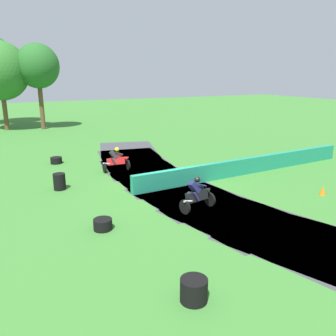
# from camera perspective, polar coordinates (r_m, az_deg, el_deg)

# --- Properties ---
(ground_plane) EXTENTS (120.00, 120.00, 0.00)m
(ground_plane) POSITION_cam_1_polar(r_m,az_deg,el_deg) (17.04, 0.52, -3.23)
(ground_plane) COLOR #38752D
(track_asphalt) EXTENTS (7.36, 25.31, 0.01)m
(track_asphalt) POSITION_cam_1_polar(r_m,az_deg,el_deg) (17.36, 2.35, -2.88)
(track_asphalt) COLOR #3D3D42
(track_asphalt) RESTS_ON ground
(safety_barrier) EXTENTS (14.43, 1.08, 0.90)m
(safety_barrier) POSITION_cam_1_polar(r_m,az_deg,el_deg) (19.88, 13.31, 0.41)
(safety_barrier) COLOR #1E8466
(safety_barrier) RESTS_ON ground
(motorcycle_lead_red) EXTENTS (1.69, 0.83, 1.43)m
(motorcycle_lead_red) POSITION_cam_1_polar(r_m,az_deg,el_deg) (20.01, -8.45, 1.33)
(motorcycle_lead_red) COLOR black
(motorcycle_lead_red) RESTS_ON ground
(motorcycle_chase_black) EXTENTS (1.68, 1.00, 1.43)m
(motorcycle_chase_black) POSITION_cam_1_polar(r_m,az_deg,el_deg) (14.24, 4.99, -4.31)
(motorcycle_chase_black) COLOR black
(motorcycle_chase_black) RESTS_ON ground
(tire_stack_near) EXTENTS (0.70, 0.70, 0.40)m
(tire_stack_near) POSITION_cam_1_polar(r_m,az_deg,el_deg) (22.64, -18.02, 1.22)
(tire_stack_near) COLOR black
(tire_stack_near) RESTS_ON ground
(tire_stack_mid_a) EXTENTS (0.58, 0.58, 0.80)m
(tire_stack_mid_a) POSITION_cam_1_polar(r_m,az_deg,el_deg) (17.43, -17.54, -2.16)
(tire_stack_mid_a) COLOR black
(tire_stack_mid_a) RESTS_ON ground
(tire_stack_mid_b) EXTENTS (0.68, 0.68, 0.40)m
(tire_stack_mid_b) POSITION_cam_1_polar(r_m,az_deg,el_deg) (12.75, -10.74, -9.15)
(tire_stack_mid_b) COLOR black
(tire_stack_mid_b) RESTS_ON ground
(tire_stack_far) EXTENTS (0.69, 0.69, 0.60)m
(tire_stack_far) POSITION_cam_1_polar(r_m,az_deg,el_deg) (8.98, 4.30, -19.50)
(tire_stack_far) COLOR black
(tire_stack_far) RESTS_ON ground
(traffic_cone) EXTENTS (0.28, 0.28, 0.44)m
(traffic_cone) POSITION_cam_1_polar(r_m,az_deg,el_deg) (17.46, 24.24, -3.42)
(traffic_cone) COLOR orange
(traffic_cone) RESTS_ON ground
(tree_far_left) EXTENTS (5.36, 5.36, 8.54)m
(tree_far_left) POSITION_cam_1_polar(r_m,az_deg,el_deg) (37.93, -26.05, 14.25)
(tree_far_left) COLOR brown
(tree_far_left) RESTS_ON ground
(tree_far_right) EXTENTS (4.11, 4.11, 8.34)m
(tree_far_right) POSITION_cam_1_polar(r_m,az_deg,el_deg) (37.20, -20.76, 15.47)
(tree_far_right) COLOR brown
(tree_far_right) RESTS_ON ground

